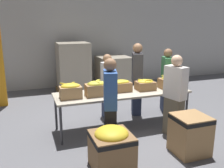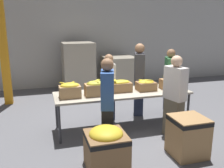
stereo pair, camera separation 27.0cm
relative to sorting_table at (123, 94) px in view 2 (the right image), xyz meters
The scene contains 18 objects.
ground_plane 0.75m from the sorting_table, ahead, with size 30.00×30.00×0.00m, color slate.
wall_back 4.15m from the sorting_table, 90.00° to the left, with size 16.00×0.08×4.00m.
sorting_table is the anchor object (origin of this frame).
banana_box_0 1.13m from the sorting_table, behind, with size 0.41×0.32×0.30m.
banana_box_1 0.63m from the sorting_table, behind, with size 0.43×0.28×0.32m.
banana_box_2 0.19m from the sorting_table, 129.52° to the left, with size 0.47×0.29×0.28m.
banana_box_3 0.55m from the sorting_table, ahead, with size 0.39×0.31×0.25m.
banana_box_4 1.11m from the sorting_table, ahead, with size 0.44×0.31×0.29m.
volunteer_0 0.65m from the sorting_table, 100.89° to the left, with size 0.21×0.41×1.52m.
volunteer_1 1.07m from the sorting_table, 39.54° to the right, with size 0.33×0.48×1.62m.
volunteer_2 0.96m from the sorting_table, 46.80° to the left, with size 0.38×0.52×1.74m.
volunteer_3 0.95m from the sorting_table, 125.24° to the right, with size 0.33×0.48×1.64m.
volunteer_4 1.57m from the sorting_table, 23.21° to the left, with size 0.33×0.47×1.59m.
donation_bin_0 1.63m from the sorting_table, 117.91° to the right, with size 0.61×0.61×0.69m.
donation_bin_1 1.61m from the sorting_table, 63.79° to the right, with size 0.56×0.56×0.68m.
support_pillar 3.74m from the sorting_table, 135.70° to the left, with size 0.21×0.21×4.00m.
pallet_stack_0 3.14m from the sorting_table, 98.18° to the left, with size 1.05×1.05×1.60m.
pallet_stack_1 3.23m from the sorting_table, 73.53° to the left, with size 1.13×1.13×1.10m.
Camera 2 is at (-1.64, -4.76, 2.22)m, focal length 40.00 mm.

